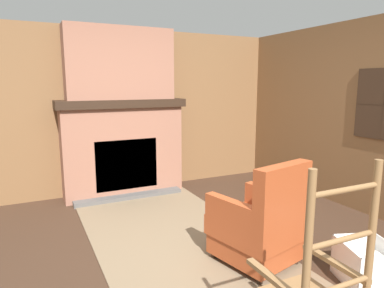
# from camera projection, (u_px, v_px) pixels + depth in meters

# --- Properties ---
(ground_plane) EXTENTS (14.00, 14.00, 0.00)m
(ground_plane) POSITION_uv_depth(u_px,v_px,m) (193.00, 267.00, 2.99)
(ground_plane) COLOR #3D281C
(wood_panel_wall_left) EXTENTS (0.06, 5.52, 2.35)m
(wood_panel_wall_left) POSITION_uv_depth(u_px,v_px,m) (118.00, 112.00, 4.98)
(wood_panel_wall_left) COLOR brown
(wood_panel_wall_left) RESTS_ON ground
(fireplace_hearth) EXTENTS (0.60, 1.76, 1.36)m
(fireplace_hearth) POSITION_uv_depth(u_px,v_px,m) (123.00, 148.00, 4.86)
(fireplace_hearth) COLOR #93604C
(fireplace_hearth) RESTS_ON ground
(chimney_breast) EXTENTS (0.34, 1.46, 0.97)m
(chimney_breast) POSITION_uv_depth(u_px,v_px,m) (120.00, 64.00, 4.67)
(chimney_breast) COLOR #93604C
(chimney_breast) RESTS_ON fireplace_hearth
(area_rug) EXTENTS (3.70, 1.60, 0.01)m
(area_rug) POSITION_uv_depth(u_px,v_px,m) (185.00, 249.00, 3.29)
(area_rug) COLOR #7A664C
(area_rug) RESTS_ON ground
(armchair) EXTENTS (0.80, 0.75, 0.95)m
(armchair) POSITION_uv_depth(u_px,v_px,m) (259.00, 226.00, 2.99)
(armchair) COLOR #A84723
(armchair) RESTS_ON ground
(firewood_stack) EXTENTS (0.44, 0.41, 0.12)m
(firewood_stack) POSITION_uv_depth(u_px,v_px,m) (271.00, 185.00, 5.19)
(firewood_stack) COLOR brown
(firewood_stack) RESTS_ON ground
(laundry_basket) EXTENTS (0.52, 0.50, 0.33)m
(laundry_basket) POSITION_uv_depth(u_px,v_px,m) (367.00, 264.00, 2.72)
(laundry_basket) COLOR white
(laundry_basket) RESTS_ON ground
(oil_lamp_vase) EXTENTS (0.13, 0.13, 0.31)m
(oil_lamp_vase) POSITION_uv_depth(u_px,v_px,m) (73.00, 92.00, 4.50)
(oil_lamp_vase) COLOR #99B29E
(oil_lamp_vase) RESTS_ON fireplace_hearth
(storage_case) EXTENTS (0.14, 0.21, 0.15)m
(storage_case) POSITION_uv_depth(u_px,v_px,m) (150.00, 94.00, 4.96)
(storage_case) COLOR gray
(storage_case) RESTS_ON fireplace_hearth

